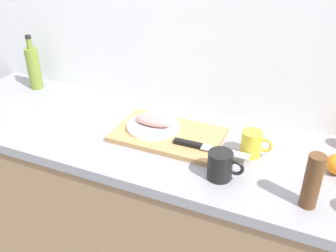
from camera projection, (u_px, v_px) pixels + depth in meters
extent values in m
cube|color=white|center=(182.00, 29.00, 1.62)|extent=(3.20, 0.05, 2.50)
cube|color=#9E7A56|center=(152.00, 222.00, 1.77)|extent=(2.00, 0.58, 0.86)
cube|color=gray|center=(150.00, 140.00, 1.55)|extent=(2.00, 0.60, 0.04)
cube|color=tan|center=(168.00, 135.00, 1.52)|extent=(0.43, 0.27, 0.02)
cylinder|color=white|center=(154.00, 126.00, 1.55)|extent=(0.21, 0.21, 0.01)
ellipsoid|color=tan|center=(154.00, 121.00, 1.54)|extent=(0.16, 0.07, 0.04)
cube|color=silver|center=(225.00, 152.00, 1.38)|extent=(0.18, 0.04, 0.00)
cube|color=black|center=(188.00, 144.00, 1.43)|extent=(0.11, 0.02, 0.02)
cylinder|color=olive|center=(34.00, 69.00, 1.90)|extent=(0.06, 0.06, 0.21)
cylinder|color=olive|center=(29.00, 44.00, 1.83)|extent=(0.03, 0.03, 0.05)
cylinder|color=black|center=(28.00, 37.00, 1.82)|extent=(0.03, 0.03, 0.02)
cylinder|color=black|center=(220.00, 165.00, 1.27)|extent=(0.08, 0.08, 0.10)
torus|color=black|center=(236.00, 168.00, 1.25)|extent=(0.06, 0.01, 0.06)
cylinder|color=yellow|center=(251.00, 143.00, 1.39)|extent=(0.08, 0.08, 0.10)
torus|color=yellow|center=(265.00, 145.00, 1.37)|extent=(0.06, 0.01, 0.06)
cylinder|color=brown|center=(312.00, 181.00, 1.13)|extent=(0.05, 0.05, 0.18)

